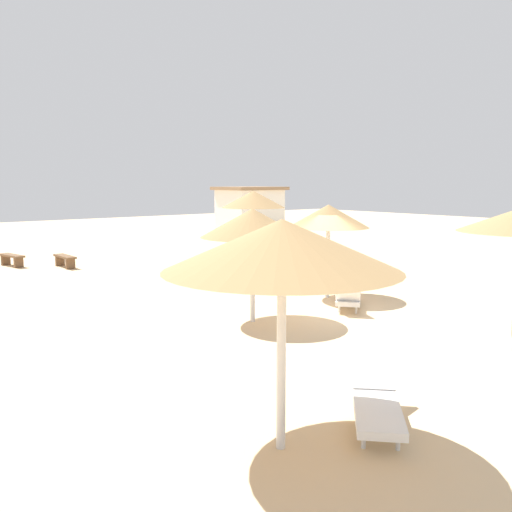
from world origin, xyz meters
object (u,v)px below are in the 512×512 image
at_px(lounger_3, 290,269).
at_px(bench_0, 12,258).
at_px(parasol_0, 282,246).
at_px(lounger_4, 348,298).
at_px(bench_1, 65,259).
at_px(lounger_0, 377,403).
at_px(parasol_5, 253,223).
at_px(parasol_3, 253,200).
at_px(parasol_4, 328,216).
at_px(beach_cabana, 250,211).

height_order(lounger_3, bench_0, lounger_3).
height_order(parasol_0, lounger_3, parasol_0).
bearing_deg(lounger_4, bench_1, 105.42).
bearing_deg(parasol_0, lounger_0, -12.26).
xyz_separation_m(lounger_4, bench_0, (-4.97, 13.84, 0.02)).
bearing_deg(lounger_4, bench_0, 109.74).
distance_m(parasol_5, bench_1, 11.80).
relative_size(parasol_3, lounger_4, 1.69).
bearing_deg(bench_0, lounger_4, -70.26).
relative_size(parasol_5, lounger_4, 1.53).
relative_size(parasol_5, bench_1, 1.86).
relative_size(parasol_3, parasol_5, 1.11).
height_order(parasol_0, parasol_4, parasol_0).
bearing_deg(lounger_4, parasol_5, 168.19).
height_order(parasol_4, lounger_3, parasol_4).
xyz_separation_m(lounger_4, bench_1, (-3.37, 12.20, 0.02)).
bearing_deg(lounger_4, parasol_4, 64.91).
bearing_deg(lounger_3, parasol_4, -114.21).
bearing_deg(parasol_4, bench_1, 110.63).
bearing_deg(parasol_5, lounger_4, -11.81).
bearing_deg(parasol_3, lounger_0, -121.21).
height_order(parasol_4, bench_0, parasol_4).
bearing_deg(lounger_0, parasol_0, 167.74).
bearing_deg(parasol_0, bench_1, 78.98).
xyz_separation_m(parasol_5, bench_0, (-2.10, 13.24, -2.11)).
bearing_deg(parasol_5, bench_1, 92.49).
relative_size(lounger_3, bench_0, 1.28).
bearing_deg(beach_cabana, lounger_0, -124.33).
distance_m(parasol_3, beach_cabana, 13.49).
bearing_deg(lounger_3, bench_1, 126.56).
distance_m(parasol_3, lounger_3, 3.12).
height_order(bench_0, beach_cabana, beach_cabana).
xyz_separation_m(bench_0, bench_1, (1.60, -1.64, 0.00)).
bearing_deg(parasol_0, parasol_3, 52.89).
bearing_deg(parasol_0, lounger_4, 35.70).
bearing_deg(parasol_5, parasol_4, 13.57).
relative_size(lounger_4, bench_1, 1.22).
relative_size(parasol_0, parasol_5, 1.08).
bearing_deg(lounger_0, parasol_4, 48.49).
bearing_deg(parasol_3, lounger_4, -106.78).
xyz_separation_m(lounger_3, beach_cabana, (8.04, 12.60, 1.28)).
bearing_deg(lounger_4, parasol_3, 73.22).
height_order(parasol_4, beach_cabana, beach_cabana).
xyz_separation_m(parasol_0, beach_cabana, (16.88, 22.15, -1.07)).
distance_m(bench_0, beach_cabana, 15.62).
relative_size(parasol_0, bench_0, 1.95).
height_order(lounger_3, lounger_4, lounger_4).
bearing_deg(lounger_0, parasol_3, 58.79).
xyz_separation_m(parasol_4, parasol_5, (-3.54, -0.86, 0.01)).
height_order(parasol_3, parasol_5, parasol_3).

